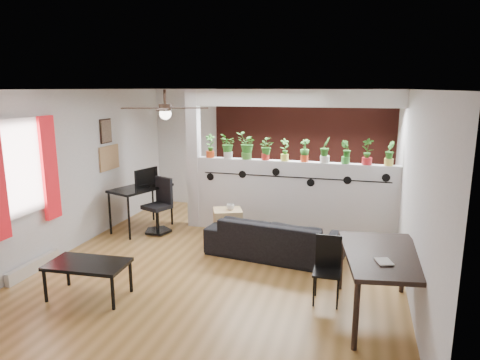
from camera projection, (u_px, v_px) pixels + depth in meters
The scene contains 31 objects.
room_shell at pixel (226, 178), 6.37m from camera, with size 6.30×7.10×2.90m.
partition_wall at pixel (293, 198), 7.70m from camera, with size 3.60×0.18×1.35m, color #BCBCC1.
ceiling_header at pixel (296, 98), 7.33m from camera, with size 3.60×0.18×0.30m, color silver.
pier_column at pixel (194, 159), 8.08m from camera, with size 0.22×0.20×2.60m, color #BCBCC1.
brick_panel at pixel (305, 152), 8.95m from camera, with size 3.90×0.05×2.60m, color #AD3F32.
vine_decal at pixel (293, 177), 7.53m from camera, with size 3.31×0.01×0.30m.
window_assembly at pixel (22, 170), 5.88m from camera, with size 0.09×1.30×1.55m.
baseboard_heater at pixel (34, 267), 6.18m from camera, with size 0.08×1.00×0.18m, color beige.
corkboard at pixel (109, 158), 7.94m from camera, with size 0.03×0.60×0.45m, color #A1784D.
framed_art at pixel (106, 131), 7.79m from camera, with size 0.03×0.34×0.44m.
ceiling_fan at pixel (165, 110), 6.09m from camera, with size 1.19×1.19×0.43m.
potted_plant_0 at pixel (210, 145), 7.93m from camera, with size 0.26×0.23×0.44m.
potted_plant_1 at pixel (228, 145), 7.84m from camera, with size 0.28×0.29×0.45m.
potted_plant_2 at pixel (247, 145), 7.74m from camera, with size 0.32×0.33×0.49m.
potted_plant_3 at pixel (265, 148), 7.66m from camera, with size 0.25×0.25×0.40m.
potted_plant_4 at pixel (285, 149), 7.56m from camera, with size 0.25×0.24×0.40m.
potted_plant_5 at pixel (305, 150), 7.47m from camera, with size 0.23×0.20×0.39m.
potted_plant_6 at pixel (325, 149), 7.37m from camera, with size 0.26×0.29×0.44m.
potted_plant_7 at pixel (346, 151), 7.28m from camera, with size 0.21×0.17×0.40m.
potted_plant_8 at pixel (368, 150), 7.18m from camera, with size 0.28×0.24×0.46m.
potted_plant_9 at pixel (389, 153), 7.09m from camera, with size 0.19×0.22×0.41m.
sofa at pixel (275, 238), 6.76m from camera, with size 2.02×0.79×0.59m, color black.
cube_shelf at pixel (228, 226), 7.38m from camera, with size 0.48×0.42×0.58m, color tan.
cup at pixel (230, 207), 7.29m from camera, with size 0.13×0.13×0.10m, color gray.
computer_desk at pixel (141, 191), 7.95m from camera, with size 0.94×1.27×0.82m.
monitor at pixel (144, 180), 8.05m from camera, with size 0.05×0.32×0.18m, color black.
office_chair at pixel (160, 209), 7.85m from camera, with size 0.55×0.55×1.00m.
dining_table at pixel (385, 260), 4.85m from camera, with size 1.10×1.57×0.79m.
book at pixel (377, 262), 4.57m from camera, with size 0.16×0.21×0.02m, color gray.
folding_chair at pixel (328, 263), 5.31m from camera, with size 0.34×0.34×0.83m.
coffee_table at pixel (88, 266), 5.40m from camera, with size 1.03×0.62×0.47m.
Camera 1 is at (1.91, -5.94, 2.62)m, focal length 32.00 mm.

